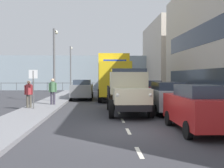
{
  "coord_description": "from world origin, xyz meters",
  "views": [
    {
      "loc": [
        1.04,
        9.94,
        2.04
      ],
      "look_at": [
        0.22,
        -8.62,
        1.49
      ],
      "focal_mm": 43.41,
      "sensor_mm": 36.0,
      "label": 1
    }
  ],
  "objects_px": {
    "pedestrian_strolling": "(53,89)",
    "street_sign": "(33,82)",
    "lorry_cargo_yellow": "(113,76)",
    "lamp_post_far": "(71,64)",
    "truck_vintage_cream": "(128,92)",
    "car_maroon_kerbside_2": "(149,91)",
    "pedestrian_by_lamp": "(29,92)",
    "car_silver_kerbside_1": "(166,97)",
    "lamp_post_promenade": "(55,57)",
    "car_grey_oppositeside_0": "(82,89)",
    "car_black_kerbside_3": "(138,88)",
    "car_red_kerbside_near": "(199,107)"
  },
  "relations": [
    {
      "from": "pedestrian_strolling",
      "to": "street_sign",
      "type": "distance_m",
      "value": 2.47
    },
    {
      "from": "lorry_cargo_yellow",
      "to": "lamp_post_far",
      "type": "xyz_separation_m",
      "value": [
        4.7,
        -9.78,
        1.43
      ]
    },
    {
      "from": "truck_vintage_cream",
      "to": "car_maroon_kerbside_2",
      "type": "xyz_separation_m",
      "value": [
        -2.12,
        -5.75,
        -0.28
      ]
    },
    {
      "from": "truck_vintage_cream",
      "to": "lamp_post_far",
      "type": "xyz_separation_m",
      "value": [
        5.08,
        -18.93,
        2.33
      ]
    },
    {
      "from": "pedestrian_by_lamp",
      "to": "street_sign",
      "type": "relative_size",
      "value": 0.72
    },
    {
      "from": "car_silver_kerbside_1",
      "to": "car_maroon_kerbside_2",
      "type": "height_order",
      "value": "same"
    },
    {
      "from": "lamp_post_promenade",
      "to": "car_maroon_kerbside_2",
      "type": "bearing_deg",
      "value": 172.53
    },
    {
      "from": "pedestrian_by_lamp",
      "to": "lamp_post_promenade",
      "type": "distance_m",
      "value": 5.27
    },
    {
      "from": "car_grey_oppositeside_0",
      "to": "street_sign",
      "type": "distance_m",
      "value": 8.24
    },
    {
      "from": "lamp_post_promenade",
      "to": "lamp_post_far",
      "type": "height_order",
      "value": "lamp_post_far"
    },
    {
      "from": "car_maroon_kerbside_2",
      "to": "lamp_post_far",
      "type": "xyz_separation_m",
      "value": [
        7.2,
        -13.18,
        2.61
      ]
    },
    {
      "from": "car_silver_kerbside_1",
      "to": "car_maroon_kerbside_2",
      "type": "distance_m",
      "value": 5.46
    },
    {
      "from": "street_sign",
      "to": "pedestrian_by_lamp",
      "type": "bearing_deg",
      "value": -55.35
    },
    {
      "from": "car_black_kerbside_3",
      "to": "car_grey_oppositeside_0",
      "type": "bearing_deg",
      "value": 22.08
    },
    {
      "from": "lorry_cargo_yellow",
      "to": "lamp_post_promenade",
      "type": "xyz_separation_m",
      "value": [
        4.62,
        2.46,
        1.43
      ]
    },
    {
      "from": "car_red_kerbside_near",
      "to": "car_silver_kerbside_1",
      "type": "distance_m",
      "value": 4.88
    },
    {
      "from": "car_black_kerbside_3",
      "to": "pedestrian_by_lamp",
      "type": "xyz_separation_m",
      "value": [
        7.9,
        9.38,
        0.2
      ]
    },
    {
      "from": "car_maroon_kerbside_2",
      "to": "car_black_kerbside_3",
      "type": "height_order",
      "value": "same"
    },
    {
      "from": "car_black_kerbside_3",
      "to": "street_sign",
      "type": "height_order",
      "value": "street_sign"
    },
    {
      "from": "street_sign",
      "to": "car_red_kerbside_near",
      "type": "bearing_deg",
      "value": 141.02
    },
    {
      "from": "pedestrian_strolling",
      "to": "lamp_post_promenade",
      "type": "bearing_deg",
      "value": -83.12
    },
    {
      "from": "car_black_kerbside_3",
      "to": "truck_vintage_cream",
      "type": "bearing_deg",
      "value": 79.49
    },
    {
      "from": "lamp_post_far",
      "to": "pedestrian_strolling",
      "type": "bearing_deg",
      "value": 91.61
    },
    {
      "from": "car_silver_kerbside_1",
      "to": "car_black_kerbside_3",
      "type": "xyz_separation_m",
      "value": [
        0.0,
        -11.15,
        0.0
      ]
    },
    {
      "from": "truck_vintage_cream",
      "to": "car_grey_oppositeside_0",
      "type": "bearing_deg",
      "value": -71.85
    },
    {
      "from": "truck_vintage_cream",
      "to": "car_silver_kerbside_1",
      "type": "xyz_separation_m",
      "value": [
        -2.12,
        -0.29,
        -0.29
      ]
    },
    {
      "from": "truck_vintage_cream",
      "to": "pedestrian_by_lamp",
      "type": "bearing_deg",
      "value": -19.65
    },
    {
      "from": "car_red_kerbside_near",
      "to": "car_black_kerbside_3",
      "type": "height_order",
      "value": "same"
    },
    {
      "from": "lorry_cargo_yellow",
      "to": "pedestrian_strolling",
      "type": "xyz_separation_m",
      "value": [
        4.27,
        5.37,
        -0.91
      ]
    },
    {
      "from": "street_sign",
      "to": "lorry_cargo_yellow",
      "type": "bearing_deg",
      "value": -122.97
    },
    {
      "from": "pedestrian_strolling",
      "to": "lamp_post_promenade",
      "type": "xyz_separation_m",
      "value": [
        0.35,
        -2.91,
        2.34
      ]
    },
    {
      "from": "car_red_kerbside_near",
      "to": "pedestrian_by_lamp",
      "type": "xyz_separation_m",
      "value": [
        7.9,
        -6.65,
        0.2
      ]
    },
    {
      "from": "car_silver_kerbside_1",
      "to": "pedestrian_strolling",
      "type": "xyz_separation_m",
      "value": [
        6.78,
        -3.48,
        0.27
      ]
    },
    {
      "from": "car_red_kerbside_near",
      "to": "pedestrian_strolling",
      "type": "distance_m",
      "value": 10.77
    },
    {
      "from": "lorry_cargo_yellow",
      "to": "car_maroon_kerbside_2",
      "type": "distance_m",
      "value": 4.38
    },
    {
      "from": "car_black_kerbside_3",
      "to": "lamp_post_promenade",
      "type": "relative_size",
      "value": 0.74
    },
    {
      "from": "car_grey_oppositeside_0",
      "to": "lamp_post_promenade",
      "type": "bearing_deg",
      "value": 53.82
    },
    {
      "from": "car_maroon_kerbside_2",
      "to": "car_grey_oppositeside_0",
      "type": "relative_size",
      "value": 0.98
    },
    {
      "from": "car_grey_oppositeside_0",
      "to": "pedestrian_strolling",
      "type": "bearing_deg",
      "value": 74.05
    },
    {
      "from": "car_red_kerbside_near",
      "to": "lamp_post_promenade",
      "type": "bearing_deg",
      "value": -57.71
    },
    {
      "from": "lorry_cargo_yellow",
      "to": "street_sign",
      "type": "height_order",
      "value": "lorry_cargo_yellow"
    },
    {
      "from": "car_red_kerbside_near",
      "to": "pedestrian_strolling",
      "type": "bearing_deg",
      "value": -51.0
    },
    {
      "from": "truck_vintage_cream",
      "to": "street_sign",
      "type": "bearing_deg",
      "value": -15.3
    },
    {
      "from": "truck_vintage_cream",
      "to": "car_maroon_kerbside_2",
      "type": "distance_m",
      "value": 6.14
    },
    {
      "from": "pedestrian_by_lamp",
      "to": "truck_vintage_cream",
      "type": "bearing_deg",
      "value": 160.35
    },
    {
      "from": "car_black_kerbside_3",
      "to": "lamp_post_far",
      "type": "height_order",
      "value": "lamp_post_far"
    },
    {
      "from": "car_red_kerbside_near",
      "to": "street_sign",
      "type": "bearing_deg",
      "value": -38.98
    },
    {
      "from": "car_grey_oppositeside_0",
      "to": "lorry_cargo_yellow",
      "type": "bearing_deg",
      "value": 175.82
    },
    {
      "from": "car_black_kerbside_3",
      "to": "street_sign",
      "type": "distance_m",
      "value": 12.5
    },
    {
      "from": "pedestrian_by_lamp",
      "to": "car_grey_oppositeside_0",
      "type": "bearing_deg",
      "value": -110.43
    }
  ]
}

